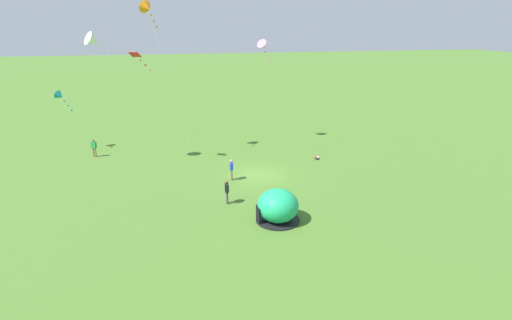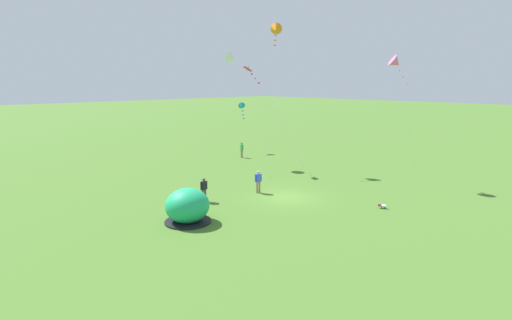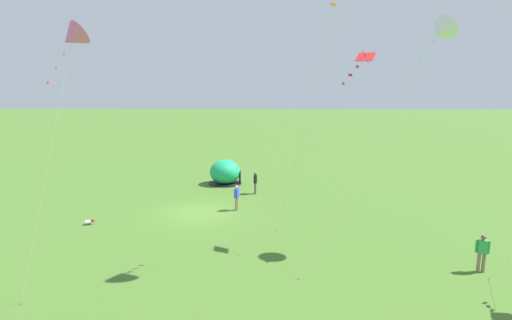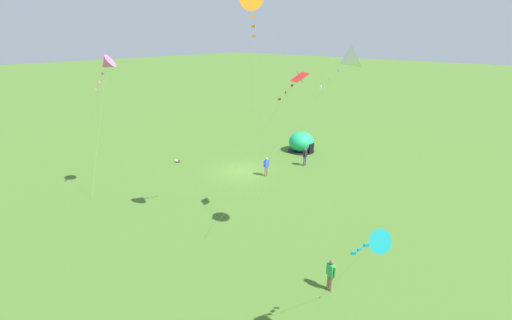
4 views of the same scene
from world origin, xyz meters
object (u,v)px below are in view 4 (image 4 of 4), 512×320
Objects in this scene: person_watching_sky at (266,166)px; person_center_field at (305,156)px; kite_teal at (375,240)px; person_strolling at (331,273)px; kite_red at (295,83)px; toddler_crawling at (178,161)px; popup_tent at (301,142)px; kite_white at (348,60)px; kite_pink at (106,64)px; kite_orange at (252,3)px.

person_watching_sky is 4.48m from person_center_field.
person_strolling is at bearing -133.69° from kite_teal.
kite_red is at bearing -128.01° from kite_teal.
toddler_crawling is at bearing -52.01° from person_center_field.
kite_teal reaches higher than person_center_field.
popup_tent is 0.28× the size of kite_red.
kite_white is 15.92m from kite_pink.
popup_tent reaches higher than person_watching_sky.
kite_orange reaches higher than person_strolling.
person_center_field is 0.16× the size of kite_pink.
person_watching_sky is at bearing -14.17° from person_center_field.
person_watching_sky and person_center_field have the same top height.
kite_teal is (5.36, 4.31, -5.20)m from kite_white.
person_center_field is at bearing 127.99° from toddler_crawling.
person_strolling is (8.87, 11.54, 0.00)m from person_watching_sky.
person_center_field reaches higher than toddler_crawling.
kite_white is 8.63m from kite_teal.
kite_pink is (18.11, -3.64, 8.89)m from popup_tent.
person_watching_sky is 0.16× the size of kite_pink.
person_watching_sky is at bearing -127.55° from person_strolling.
kite_pink is at bearing 24.57° from toddler_crawling.
kite_teal is at bearing 39.82° from person_center_field.
kite_teal is (15.94, 13.29, 4.47)m from person_center_field.
popup_tent is 21.05m from kite_orange.
kite_teal is (1.13, 19.64, -4.44)m from kite_pink.
person_center_field is at bearing -139.66° from kite_white.
kite_pink reaches higher than person_center_field.
person_watching_sky is at bearing 11.87° from popup_tent.
kite_orange is (-2.53, 10.87, 3.29)m from kite_pink.
kite_red reaches higher than popup_tent.
person_strolling reaches higher than toddler_crawling.
person_watching_sky is 15.61m from kite_orange.
kite_white is at bearing 40.34° from person_center_field.
kite_orange reaches higher than kite_teal.
kite_orange is (-3.67, -8.76, 7.74)m from kite_teal.
kite_red reaches higher than person_strolling.
kite_pink is 11.64m from kite_orange.
kite_teal reaches higher than person_strolling.
toddler_crawling is at bearing -99.20° from kite_white.
popup_tent is at bearing -141.49° from person_strolling.
toddler_crawling is 0.32× the size of person_watching_sky.
person_center_field is 18.41m from kite_pink.
kite_white reaches higher than toddler_crawling.
toddler_crawling is at bearing -110.07° from kite_teal.
person_watching_sky is (-3.21, 8.57, 0.79)m from toddler_crawling.
person_strolling is at bearing 38.51° from popup_tent.
kite_teal is at bearing 67.30° from kite_orange.
kite_pink is at bearing -23.22° from person_center_field.
person_center_field is (-4.35, 1.10, 0.00)m from person_watching_sky.
kite_red is at bearing 29.20° from person_center_field.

